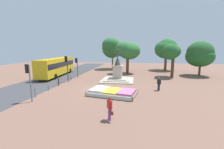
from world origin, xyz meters
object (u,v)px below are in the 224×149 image
object	(u,v)px
pedestrian_near_planter	(159,83)
kerb_bollard_mid_a	(48,87)
flower_planter	(112,93)
kerb_bollard_south	(35,92)
kerb_bollard_north	(71,77)
traffic_light_mid_block	(67,64)
statue_monument	(118,75)
city_bus	(57,66)
kerb_bollard_mid_b	(59,82)
traffic_light_near_crossing	(29,76)
traffic_light_far_corner	(77,64)
pedestrian_with_handbag	(110,107)

from	to	relation	value
pedestrian_near_planter	kerb_bollard_mid_a	distance (m)	13.02
flower_planter	kerb_bollard_south	world-z (taller)	kerb_bollard_south
kerb_bollard_mid_a	kerb_bollard_north	size ratio (longest dim) A/B	0.89
flower_planter	traffic_light_mid_block	xyz separation A→B (m)	(-7.58, 5.40, 2.39)
statue_monument	city_bus	distance (m)	11.75
kerb_bollard_south	city_bus	bearing A→B (deg)	109.19
city_bus	kerb_bollard_mid_b	xyz separation A→B (m)	(4.10, -7.09, -1.28)
traffic_light_near_crossing	flower_planter	bearing A→B (deg)	23.98
kerb_bollard_north	kerb_bollard_mid_a	bearing A→B (deg)	-91.34
statue_monument	kerb_bollard_mid_b	size ratio (longest dim) A/B	4.61
kerb_bollard_mid_a	city_bus	bearing A→B (deg)	113.23
flower_planter	kerb_bollard_mid_a	bearing A→B (deg)	175.43
kerb_bollard_mid_b	kerb_bollard_north	distance (m)	3.69
kerb_bollard_south	traffic_light_near_crossing	bearing A→B (deg)	-70.30
traffic_light_far_corner	pedestrian_near_planter	distance (m)	14.10
flower_planter	traffic_light_far_corner	distance (m)	11.72
flower_planter	kerb_bollard_south	size ratio (longest dim) A/B	5.45
statue_monument	city_bus	bearing A→B (deg)	167.35
flower_planter	kerb_bollard_mid_b	xyz separation A→B (m)	(-7.65, 2.94, 0.28)
pedestrian_with_handbag	kerb_bollard_mid_a	world-z (taller)	pedestrian_with_handbag
flower_planter	pedestrian_with_handbag	distance (m)	5.75
pedestrian_with_handbag	kerb_bollard_mid_a	distance (m)	10.51
pedestrian_with_handbag	kerb_bollard_mid_b	world-z (taller)	pedestrian_with_handbag
traffic_light_mid_block	pedestrian_with_handbag	world-z (taller)	traffic_light_mid_block
flower_planter	city_bus	distance (m)	15.52
statue_monument	traffic_light_mid_block	world-z (taller)	statue_monument
pedestrian_with_handbag	pedestrian_near_planter	size ratio (longest dim) A/B	1.08
traffic_light_far_corner	kerb_bollard_south	distance (m)	10.93
kerb_bollard_south	traffic_light_far_corner	bearing A→B (deg)	89.23
city_bus	kerb_bollard_north	size ratio (longest dim) A/B	13.27
traffic_light_mid_block	traffic_light_far_corner	distance (m)	3.46
kerb_bollard_south	kerb_bollard_mid_b	world-z (taller)	kerb_bollard_mid_b
traffic_light_mid_block	kerb_bollard_mid_a	world-z (taller)	traffic_light_mid_block
statue_monument	pedestrian_with_handbag	bearing A→B (deg)	-85.57
flower_planter	pedestrian_with_handbag	world-z (taller)	pedestrian_with_handbag
city_bus	kerb_bollard_mid_a	bearing A→B (deg)	-66.77
pedestrian_near_planter	kerb_bollard_south	bearing A→B (deg)	-160.23
traffic_light_far_corner	pedestrian_with_handbag	world-z (taller)	traffic_light_far_corner
kerb_bollard_mid_a	kerb_bollard_mid_b	distance (m)	2.33
statue_monument	pedestrian_near_planter	size ratio (longest dim) A/B	3.10
traffic_light_mid_block	kerb_bollard_mid_b	world-z (taller)	traffic_light_mid_block
flower_planter	kerb_bollard_mid_b	distance (m)	8.20
traffic_light_far_corner	kerb_bollard_mid_a	xyz separation A→B (m)	(-0.27, -8.22, -1.91)
traffic_light_near_crossing	pedestrian_with_handbag	xyz separation A→B (m)	(7.84, -2.49, -1.50)
pedestrian_with_handbag	traffic_light_mid_block	bearing A→B (deg)	126.83
statue_monument	kerb_bollard_mid_a	bearing A→B (deg)	-137.18
kerb_bollard_north	kerb_bollard_south	bearing A→B (deg)	-90.08
traffic_light_mid_block	pedestrian_near_planter	world-z (taller)	traffic_light_mid_block
statue_monument	kerb_bollard_south	distance (m)	11.89
flower_planter	statue_monument	xyz separation A→B (m)	(-0.31, 7.46, 0.67)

